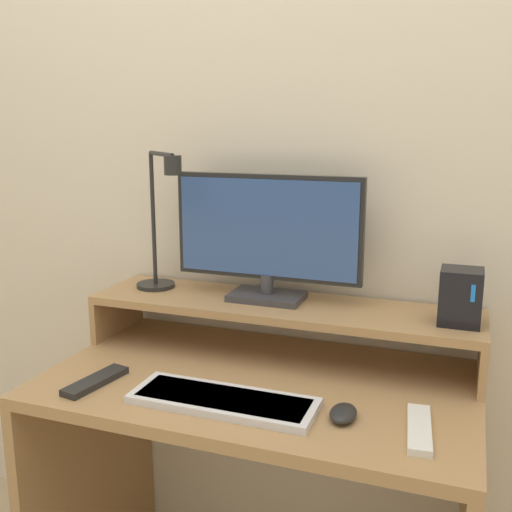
{
  "coord_description": "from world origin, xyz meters",
  "views": [
    {
      "loc": [
        0.47,
        -0.99,
        1.35
      ],
      "look_at": [
        -0.02,
        0.34,
        1.03
      ],
      "focal_mm": 42.0,
      "sensor_mm": 36.0,
      "label": 1
    }
  ],
  "objects_px": {
    "monitor": "(267,235)",
    "remote_control": "(96,381)",
    "desk_lamp": "(161,230)",
    "mouse": "(343,413)",
    "remote_secondary": "(419,429)",
    "router_dock": "(461,297)",
    "keyboard": "(223,400)"
  },
  "relations": [
    {
      "from": "monitor",
      "to": "mouse",
      "type": "distance_m",
      "value": 0.54
    },
    {
      "from": "monitor",
      "to": "remote_control",
      "type": "bearing_deg",
      "value": -130.59
    },
    {
      "from": "router_dock",
      "to": "remote_secondary",
      "type": "relative_size",
      "value": 0.69
    },
    {
      "from": "router_dock",
      "to": "remote_control",
      "type": "relative_size",
      "value": 0.72
    },
    {
      "from": "mouse",
      "to": "monitor",
      "type": "bearing_deg",
      "value": 130.83
    },
    {
      "from": "keyboard",
      "to": "mouse",
      "type": "relative_size",
      "value": 4.73
    },
    {
      "from": "mouse",
      "to": "remote_control",
      "type": "height_order",
      "value": "mouse"
    },
    {
      "from": "mouse",
      "to": "remote_secondary",
      "type": "relative_size",
      "value": 0.45
    },
    {
      "from": "monitor",
      "to": "mouse",
      "type": "relative_size",
      "value": 5.81
    },
    {
      "from": "monitor",
      "to": "remote_control",
      "type": "xyz_separation_m",
      "value": [
        -0.31,
        -0.37,
        -0.32
      ]
    },
    {
      "from": "router_dock",
      "to": "mouse",
      "type": "height_order",
      "value": "router_dock"
    },
    {
      "from": "monitor",
      "to": "mouse",
      "type": "height_order",
      "value": "monitor"
    },
    {
      "from": "monitor",
      "to": "desk_lamp",
      "type": "relative_size",
      "value": 1.3
    },
    {
      "from": "keyboard",
      "to": "mouse",
      "type": "xyz_separation_m",
      "value": [
        0.27,
        0.03,
        0.0
      ]
    },
    {
      "from": "monitor",
      "to": "remote_control",
      "type": "distance_m",
      "value": 0.58
    },
    {
      "from": "monitor",
      "to": "keyboard",
      "type": "distance_m",
      "value": 0.48
    },
    {
      "from": "monitor",
      "to": "mouse",
      "type": "bearing_deg",
      "value": -49.17
    },
    {
      "from": "remote_secondary",
      "to": "desk_lamp",
      "type": "bearing_deg",
      "value": 157.99
    },
    {
      "from": "desk_lamp",
      "to": "remote_secondary",
      "type": "distance_m",
      "value": 0.87
    },
    {
      "from": "desk_lamp",
      "to": "keyboard",
      "type": "xyz_separation_m",
      "value": [
        0.33,
        -0.33,
        -0.31
      ]
    },
    {
      "from": "monitor",
      "to": "router_dock",
      "type": "xyz_separation_m",
      "value": [
        0.5,
        -0.03,
        -0.11
      ]
    },
    {
      "from": "desk_lamp",
      "to": "router_dock",
      "type": "bearing_deg",
      "value": -0.14
    },
    {
      "from": "router_dock",
      "to": "keyboard",
      "type": "relative_size",
      "value": 0.32
    },
    {
      "from": "mouse",
      "to": "remote_secondary",
      "type": "height_order",
      "value": "mouse"
    },
    {
      "from": "desk_lamp",
      "to": "mouse",
      "type": "height_order",
      "value": "desk_lamp"
    },
    {
      "from": "keyboard",
      "to": "remote_secondary",
      "type": "xyz_separation_m",
      "value": [
        0.43,
        0.02,
        -0.0
      ]
    },
    {
      "from": "monitor",
      "to": "remote_secondary",
      "type": "bearing_deg",
      "value": -37.0
    },
    {
      "from": "keyboard",
      "to": "mouse",
      "type": "bearing_deg",
      "value": 5.48
    },
    {
      "from": "mouse",
      "to": "keyboard",
      "type": "bearing_deg",
      "value": -174.52
    },
    {
      "from": "router_dock",
      "to": "desk_lamp",
      "type": "bearing_deg",
      "value": 179.86
    },
    {
      "from": "router_dock",
      "to": "remote_secondary",
      "type": "distance_m",
      "value": 0.37
    },
    {
      "from": "monitor",
      "to": "remote_secondary",
      "type": "relative_size",
      "value": 2.63
    }
  ]
}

